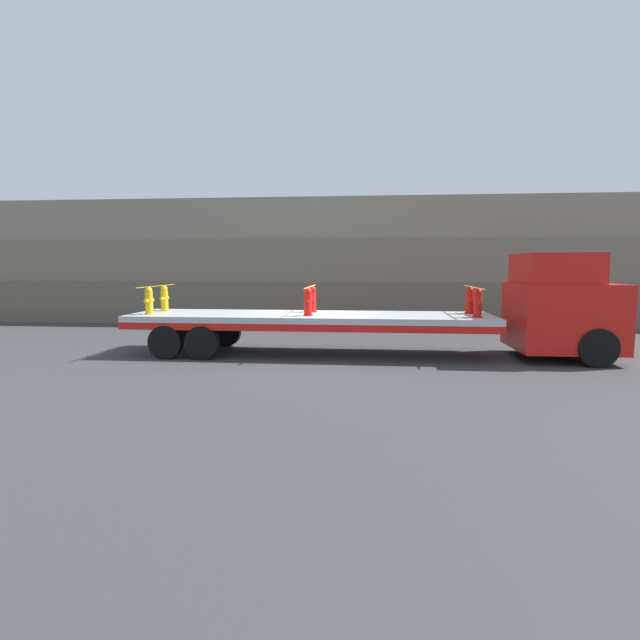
% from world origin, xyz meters
% --- Properties ---
extents(ground_plane, '(120.00, 120.00, 0.00)m').
position_xyz_m(ground_plane, '(0.00, 0.00, 0.00)').
color(ground_plane, '#38383A').
extents(rock_cliff, '(60.00, 3.30, 5.61)m').
position_xyz_m(rock_cliff, '(0.00, 8.54, 2.80)').
color(rock_cliff, '#665B4C').
rests_on(rock_cliff, ground_plane).
extents(truck_cab, '(2.68, 2.74, 2.97)m').
position_xyz_m(truck_cab, '(7.22, 0.00, 1.49)').
color(truck_cab, red).
rests_on(truck_cab, ground_plane).
extents(flatbed_trailer, '(10.62, 2.63, 1.21)m').
position_xyz_m(flatbed_trailer, '(-0.62, 0.00, 0.99)').
color(flatbed_trailer, '#B2B2B7').
rests_on(flatbed_trailer, ground_plane).
extents(fire_hydrant_yellow_near_0, '(0.28, 0.52, 0.80)m').
position_xyz_m(fire_hydrant_yellow_near_0, '(-4.71, -0.56, 1.60)').
color(fire_hydrant_yellow_near_0, gold).
rests_on(fire_hydrant_yellow_near_0, flatbed_trailer).
extents(fire_hydrant_yellow_far_0, '(0.28, 0.52, 0.80)m').
position_xyz_m(fire_hydrant_yellow_far_0, '(-4.71, 0.56, 1.60)').
color(fire_hydrant_yellow_far_0, gold).
rests_on(fire_hydrant_yellow_far_0, flatbed_trailer).
extents(fire_hydrant_red_near_1, '(0.28, 0.52, 0.80)m').
position_xyz_m(fire_hydrant_red_near_1, '(0.00, -0.56, 1.60)').
color(fire_hydrant_red_near_1, red).
rests_on(fire_hydrant_red_near_1, flatbed_trailer).
extents(fire_hydrant_red_far_1, '(0.28, 0.52, 0.80)m').
position_xyz_m(fire_hydrant_red_far_1, '(0.00, 0.56, 1.60)').
color(fire_hydrant_red_far_1, red).
rests_on(fire_hydrant_red_far_1, flatbed_trailer).
extents(fire_hydrant_red_near_2, '(0.28, 0.52, 0.80)m').
position_xyz_m(fire_hydrant_red_near_2, '(4.71, -0.56, 1.60)').
color(fire_hydrant_red_near_2, red).
rests_on(fire_hydrant_red_near_2, flatbed_trailer).
extents(fire_hydrant_red_far_2, '(0.28, 0.52, 0.80)m').
position_xyz_m(fire_hydrant_red_far_2, '(4.71, 0.56, 1.60)').
color(fire_hydrant_red_far_2, red).
rests_on(fire_hydrant_red_far_2, flatbed_trailer).
extents(cargo_strap_rear, '(0.05, 2.73, 0.01)m').
position_xyz_m(cargo_strap_rear, '(-4.71, 0.00, 2.01)').
color(cargo_strap_rear, yellow).
rests_on(cargo_strap_rear, fire_hydrant_yellow_near_0).
extents(cargo_strap_middle, '(0.05, 2.73, 0.01)m').
position_xyz_m(cargo_strap_middle, '(0.00, 0.00, 2.01)').
color(cargo_strap_middle, yellow).
rests_on(cargo_strap_middle, fire_hydrant_red_near_1).
extents(cargo_strap_front, '(0.05, 2.73, 0.01)m').
position_xyz_m(cargo_strap_front, '(4.71, 0.00, 2.01)').
color(cargo_strap_front, yellow).
rests_on(cargo_strap_front, fire_hydrant_red_near_2).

